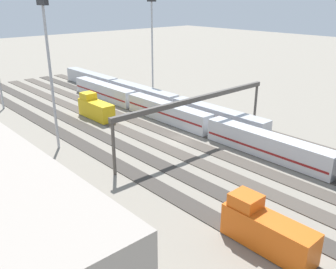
{
  "coord_description": "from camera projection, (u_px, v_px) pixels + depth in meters",
  "views": [
    {
      "loc": [
        -44.99,
        43.58,
        24.57
      ],
      "look_at": [
        -1.48,
        4.59,
        2.5
      ],
      "focal_mm": 39.16,
      "sensor_mm": 36.0,
      "label": 1
    }
  ],
  "objects": [
    {
      "name": "track_bed_6",
      "position": [
        113.0,
        162.0,
        57.85
      ],
      "size": [
        140.0,
        2.8,
        0.12
      ],
      "primitive_type": "cube",
      "color": "#3D3833",
      "rests_on": "ground_plane"
    },
    {
      "name": "train_on_track_2",
      "position": [
        202.0,
        123.0,
        69.26
      ],
      "size": [
        90.6,
        3.06,
        4.4
      ],
      "color": "black",
      "rests_on": "ground_plane"
    },
    {
      "name": "train_on_track_6",
      "position": [
        266.0,
        230.0,
        37.51
      ],
      "size": [
        10.0,
        3.0,
        5.0
      ],
      "color": "#D85914",
      "rests_on": "ground_plane"
    },
    {
      "name": "ground_plane",
      "position": [
        181.0,
        139.0,
        67.24
      ],
      "size": [
        400.0,
        400.0,
        0.0
      ],
      "primitive_type": "plane",
      "color": "gray"
    },
    {
      "name": "track_bed_2",
      "position": [
        200.0,
        133.0,
        70.34
      ],
      "size": [
        140.0,
        2.8,
        0.12
      ],
      "primitive_type": "cube",
      "color": "#3D3833",
      "rests_on": "ground_plane"
    },
    {
      "name": "train_on_track_4",
      "position": [
        96.0,
        108.0,
        78.19
      ],
      "size": [
        10.0,
        3.0,
        5.0
      ],
      "color": "gold",
      "rests_on": "ground_plane"
    },
    {
      "name": "track_bed_0",
      "position": [
        233.0,
        121.0,
        76.58
      ],
      "size": [
        140.0,
        2.8,
        0.12
      ],
      "primitive_type": "cube",
      "color": "#4C443D",
      "rests_on": "ground_plane"
    },
    {
      "name": "light_mast_0",
      "position": [
        152.0,
        33.0,
        93.87
      ],
      "size": [
        2.8,
        0.7,
        24.57
      ],
      "color": "#9EA0A5",
      "rests_on": "ground_plane"
    },
    {
      "name": "track_bed_5",
      "position": [
        138.0,
        153.0,
        60.97
      ],
      "size": [
        140.0,
        2.8,
        0.12
      ],
      "primitive_type": "cube",
      "color": "#3D3833",
      "rests_on": "ground_plane"
    },
    {
      "name": "light_mast_3",
      "position": [
        48.0,
        55.0,
        57.91
      ],
      "size": [
        2.8,
        0.7,
        24.52
      ],
      "color": "#9EA0A5",
      "rests_on": "ground_plane"
    },
    {
      "name": "track_bed_1",
      "position": [
        217.0,
        127.0,
        73.46
      ],
      "size": [
        140.0,
        2.8,
        0.12
      ],
      "primitive_type": "cube",
      "color": "#4C443D",
      "rests_on": "ground_plane"
    },
    {
      "name": "track_bed_3",
      "position": [
        181.0,
        139.0,
        67.22
      ],
      "size": [
        140.0,
        2.8,
        0.12
      ],
      "primitive_type": "cube",
      "color": "#4C443D",
      "rests_on": "ground_plane"
    },
    {
      "name": "train_on_track_1",
      "position": [
        142.0,
        95.0,
        89.66
      ],
      "size": [
        71.4,
        3.0,
        3.8
      ],
      "color": "#B7BABF",
      "rests_on": "ground_plane"
    },
    {
      "name": "track_bed_4",
      "position": [
        161.0,
        146.0,
        64.09
      ],
      "size": [
        140.0,
        2.8,
        0.12
      ],
      "primitive_type": "cube",
      "color": "#4C443D",
      "rests_on": "ground_plane"
    },
    {
      "name": "signal_gantry",
      "position": [
        197.0,
        103.0,
        61.93
      ],
      "size": [
        0.7,
        35.0,
        8.8
      ],
      "color": "#4C4742",
      "rests_on": "ground_plane"
    }
  ]
}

